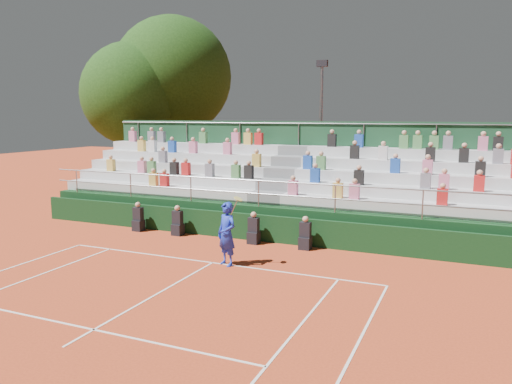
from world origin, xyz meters
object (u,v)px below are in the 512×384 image
at_px(tree_east, 172,76).
at_px(tennis_player, 227,234).
at_px(floodlight_mast, 321,119).
at_px(tree_west, 133,94).

bearing_deg(tree_east, tennis_player, -52.14).
relative_size(tree_east, floodlight_mast, 1.42).
relative_size(tree_west, tree_east, 0.84).
xyz_separation_m(tennis_player, tree_east, (-10.78, 13.86, 6.07)).
xyz_separation_m(tennis_player, floodlight_mast, (-0.89, 13.35, 3.47)).
bearing_deg(tree_east, floodlight_mast, -2.94).
bearing_deg(tennis_player, tree_east, 127.86).
bearing_deg(floodlight_mast, tree_west, -171.86).
bearing_deg(tennis_player, floodlight_mast, 93.80).
distance_m(tree_east, floodlight_mast, 10.24).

